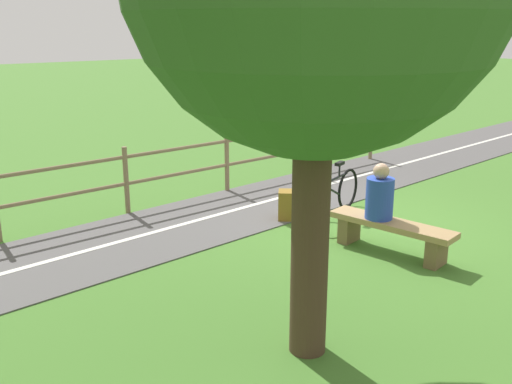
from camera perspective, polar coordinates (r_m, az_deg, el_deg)
The scene contains 8 objects.
ground_plane at distance 9.06m, azimuth 11.16°, elevation -3.22°, with size 80.00×80.00×0.00m, color #477A2D.
paved_path at distance 8.17m, azimuth -16.94°, elevation -5.76°, with size 2.06×36.00×0.02m, color #565454.
path_centre_line at distance 8.16m, azimuth -16.94°, elevation -5.70°, with size 0.10×32.00×0.00m, color silver.
bench at distance 7.97m, azimuth 12.93°, elevation -3.70°, with size 1.76×0.73×0.44m.
person_seated at distance 7.92m, azimuth 11.88°, elevation -0.32°, with size 0.44×0.44×0.75m.
bicycle at distance 9.28m, azimuth 7.59°, elevation -0.26°, with size 0.59×1.56×0.86m.
backpack at distance 9.10m, azimuth 3.03°, elevation -1.32°, with size 0.38×0.38×0.47m.
fence_roadside at distance 10.00m, azimuth -7.42°, elevation 2.64°, with size 0.70×10.04×1.08m.
Camera 1 is at (-5.73, 6.36, 2.96)m, focal length 41.35 mm.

